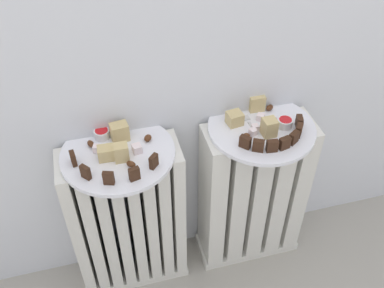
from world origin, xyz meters
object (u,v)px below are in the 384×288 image
radiator_left (128,221)px  fork (249,123)px  plate_right (261,128)px  jam_bowl_left (102,133)px  plate_left (118,153)px  radiator_right (252,195)px  jam_bowl_right (285,123)px

radiator_left → fork: size_ratio=6.18×
plate_right → jam_bowl_left: size_ratio=7.17×
plate_left → fork: 0.39m
radiator_right → plate_left: bearing=180.0°
radiator_left → jam_bowl_right: 0.57m
radiator_right → plate_left: (-0.41, 0.00, 0.29)m
radiator_right → plate_right: 0.29m
plate_left → jam_bowl_right: 0.48m
radiator_left → fork: 0.49m
plate_right → fork: fork is taller
radiator_right → plate_right: (0.00, 0.00, 0.29)m
jam_bowl_left → fork: 0.42m
radiator_left → plate_right: 0.50m
fork → plate_left: bearing=-176.8°
plate_left → plate_right: size_ratio=1.00×
radiator_left → radiator_right: (0.41, 0.00, -0.00)m
jam_bowl_right → radiator_right: bearing=165.0°
radiator_left → jam_bowl_left: (-0.03, 0.07, 0.31)m
jam_bowl_left → fork: bearing=-6.7°
radiator_right → jam_bowl_left: bearing=171.0°
plate_right → radiator_left: bearing=180.0°
jam_bowl_left → jam_bowl_right: (0.51, -0.09, 0.00)m
radiator_left → fork: bearing=3.2°
jam_bowl_left → fork: (0.42, -0.05, -0.01)m
radiator_right → plate_left: 0.50m
plate_left → jam_bowl_left: 0.08m
plate_left → fork: (0.38, 0.02, 0.01)m
radiator_left → radiator_right: size_ratio=1.00×
radiator_left → jam_bowl_left: jam_bowl_left is taller
radiator_left → radiator_right: same height
plate_left → fork: fork is taller
plate_left → jam_bowl_left: (-0.03, 0.07, 0.02)m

